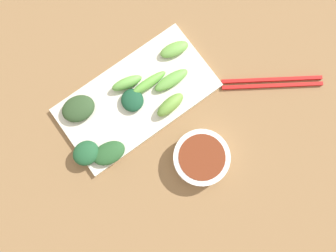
# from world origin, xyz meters

# --- Properties ---
(tabletop) EXTENTS (2.10, 2.10, 0.02)m
(tabletop) POSITION_xyz_m (0.00, 0.00, 0.01)
(tabletop) COLOR olive
(tabletop) RESTS_ON ground
(sauce_bowl) EXTENTS (0.12, 0.12, 0.04)m
(sauce_bowl) POSITION_xyz_m (-0.13, -0.03, 0.04)
(sauce_bowl) COLOR white
(sauce_bowl) RESTS_ON tabletop
(serving_plate) EXTENTS (0.18, 0.35, 0.01)m
(serving_plate) POSITION_xyz_m (0.06, 0.00, 0.03)
(serving_plate) COLOR silver
(serving_plate) RESTS_ON tabletop
(broccoli_stalk_0) EXTENTS (0.04, 0.07, 0.03)m
(broccoli_stalk_0) POSITION_xyz_m (0.00, -0.05, 0.05)
(broccoli_stalk_0) COLOR #6DA33F
(broccoli_stalk_0) RESTS_ON serving_plate
(broccoli_leafy_1) EXTENTS (0.05, 0.06, 0.03)m
(broccoli_leafy_1) POSITION_xyz_m (0.02, 0.16, 0.05)
(broccoli_leafy_1) COLOR #20542F
(broccoli_leafy_1) RESTS_ON serving_plate
(broccoli_leafy_2) EXTENTS (0.07, 0.08, 0.03)m
(broccoli_leafy_2) POSITION_xyz_m (0.11, 0.12, 0.04)
(broccoli_leafy_2) COLOR #2D4927
(broccoli_leafy_2) RESTS_ON serving_plate
(broccoli_stalk_3) EXTENTS (0.02, 0.09, 0.02)m
(broccoli_stalk_3) POSITION_xyz_m (0.07, -0.04, 0.04)
(broccoli_stalk_3) COLOR #69B646
(broccoli_stalk_3) RESTS_ON serving_plate
(broccoli_leafy_4) EXTENTS (0.07, 0.06, 0.02)m
(broccoli_leafy_4) POSITION_xyz_m (0.06, 0.01, 0.04)
(broccoli_leafy_4) COLOR #18492E
(broccoli_leafy_4) RESTS_ON serving_plate
(broccoli_leafy_5) EXTENTS (0.06, 0.08, 0.02)m
(broccoli_leafy_5) POSITION_xyz_m (-0.01, 0.12, 0.04)
(broccoli_leafy_5) COLOR #27572B
(broccoli_leafy_5) RESTS_ON serving_plate
(broccoli_stalk_6) EXTENTS (0.04, 0.07, 0.02)m
(broccoli_stalk_6) POSITION_xyz_m (0.10, -0.13, 0.04)
(broccoli_stalk_6) COLOR #6BAA48
(broccoli_stalk_6) RESTS_ON serving_plate
(broccoli_stalk_7) EXTENTS (0.03, 0.09, 0.02)m
(broccoli_stalk_7) POSITION_xyz_m (0.05, -0.08, 0.04)
(broccoli_stalk_7) COLOR #67AA47
(broccoli_stalk_7) RESTS_ON serving_plate
(broccoli_stalk_8) EXTENTS (0.04, 0.07, 0.03)m
(broccoli_stalk_8) POSITION_xyz_m (0.10, -0.00, 0.05)
(broccoli_stalk_8) COLOR #6AB34C
(broccoli_stalk_8) RESTS_ON serving_plate
(chopsticks) EXTENTS (0.15, 0.20, 0.01)m
(chopsticks) POSITION_xyz_m (-0.09, -0.27, 0.02)
(chopsticks) COLOR red
(chopsticks) RESTS_ON tabletop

